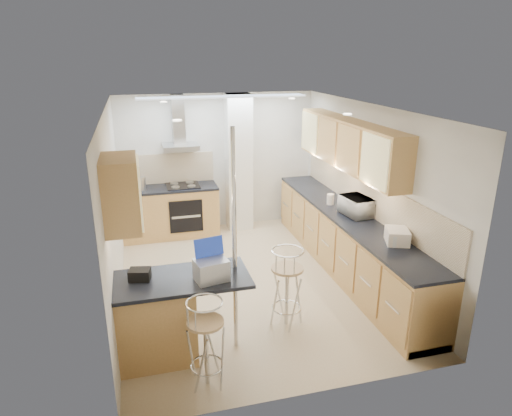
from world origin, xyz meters
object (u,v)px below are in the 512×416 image
object	(u,v)px
bar_stool_end	(287,287)
bread_bin	(397,236)
laptop	(211,270)
bar_stool_near	(206,343)
microwave	(357,206)

from	to	relation	value
bar_stool_end	bread_bin	world-z (taller)	bread_bin
bar_stool_end	bread_bin	xyz separation A→B (m)	(1.45, 0.02, 0.51)
laptop	bar_stool_end	size ratio (longest dim) A/B	0.33
bar_stool_near	microwave	bearing A→B (deg)	20.28
bread_bin	microwave	bearing A→B (deg)	113.17
bar_stool_near	bread_bin	distance (m)	2.74
bar_stool_end	microwave	bearing A→B (deg)	-23.49
bar_stool_near	bread_bin	xyz separation A→B (m)	(2.55, 0.83, 0.54)
laptop	bread_bin	xyz separation A→B (m)	(2.41, 0.42, -0.04)
laptop	bread_bin	bearing A→B (deg)	-1.94
laptop	bread_bin	world-z (taller)	laptop
microwave	bar_stool_near	world-z (taller)	microwave
bar_stool_near	bread_bin	world-z (taller)	bread_bin
microwave	bar_stool_near	distance (m)	3.21
laptop	bar_stool_end	bearing A→B (deg)	10.79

